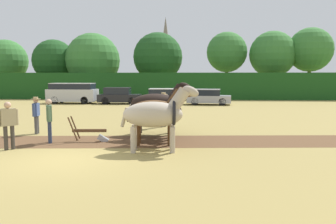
{
  "coord_description": "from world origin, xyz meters",
  "views": [
    {
      "loc": [
        3.87,
        -10.0,
        2.65
      ],
      "look_at": [
        3.09,
        4.11,
        1.1
      ],
      "focal_mm": 35.0,
      "sensor_mm": 36.0,
      "label": 1
    }
  ],
  "objects_px": {
    "tree_left": "(54,61)",
    "tree_center": "(158,57)",
    "draft_horse_trail_left": "(158,110)",
    "draft_horse_trail_right": "(158,104)",
    "tree_center_left": "(93,60)",
    "tree_right": "(273,54)",
    "draft_horse_lead_left": "(156,114)",
    "farmer_at_plow": "(49,117)",
    "parked_car_center_left": "(163,97)",
    "plow": "(93,134)",
    "tree_far_right": "(310,50)",
    "tree_far_left": "(6,61)",
    "parked_car_left": "(119,96)",
    "farmer_onlooker_left": "(8,122)",
    "draft_horse_lead_right": "(157,111)",
    "church_spire": "(166,51)",
    "parked_car_center": "(208,97)",
    "parked_van": "(73,93)",
    "farmer_onlooker_right": "(36,112)",
    "farmer_beside_team": "(163,106)",
    "tree_center_right": "(227,52)"
  },
  "relations": [
    {
      "from": "tree_center_left",
      "to": "tree_far_right",
      "type": "bearing_deg",
      "value": -0.69
    },
    {
      "from": "plow",
      "to": "parked_car_center_left",
      "type": "relative_size",
      "value": 0.43
    },
    {
      "from": "tree_center_left",
      "to": "parked_van",
      "type": "distance_m",
      "value": 12.02
    },
    {
      "from": "parked_van",
      "to": "parked_car_left",
      "type": "height_order",
      "value": "parked_van"
    },
    {
      "from": "parked_car_center_left",
      "to": "parked_van",
      "type": "bearing_deg",
      "value": 175.46
    },
    {
      "from": "parked_car_left",
      "to": "farmer_onlooker_left",
      "type": "bearing_deg",
      "value": -91.09
    },
    {
      "from": "farmer_at_plow",
      "to": "church_spire",
      "type": "bearing_deg",
      "value": 64.44
    },
    {
      "from": "tree_center_left",
      "to": "parked_car_center",
      "type": "distance_m",
      "value": 19.32
    },
    {
      "from": "parked_car_left",
      "to": "parked_car_center",
      "type": "xyz_separation_m",
      "value": [
        8.55,
        -0.55,
        -0.05
      ]
    },
    {
      "from": "tree_center_right",
      "to": "parked_car_left",
      "type": "xyz_separation_m",
      "value": [
        -11.78,
        -12.69,
        -5.01
      ]
    },
    {
      "from": "parked_car_center_left",
      "to": "tree_right",
      "type": "bearing_deg",
      "value": 43.3
    },
    {
      "from": "church_spire",
      "to": "plow",
      "type": "distance_m",
      "value": 63.91
    },
    {
      "from": "tree_left",
      "to": "tree_right",
      "type": "height_order",
      "value": "tree_right"
    },
    {
      "from": "draft_horse_lead_right",
      "to": "draft_horse_trail_left",
      "type": "relative_size",
      "value": 0.88
    },
    {
      "from": "tree_right",
      "to": "farmer_onlooker_left",
      "type": "distance_m",
      "value": 36.47
    },
    {
      "from": "tree_right",
      "to": "tree_far_right",
      "type": "xyz_separation_m",
      "value": [
        4.53,
        -0.47,
        0.49
      ]
    },
    {
      "from": "tree_center",
      "to": "draft_horse_lead_left",
      "type": "height_order",
      "value": "tree_center"
    },
    {
      "from": "tree_center_left",
      "to": "farmer_beside_team",
      "type": "xyz_separation_m",
      "value": [
        11.12,
        -25.97,
        -3.64
      ]
    },
    {
      "from": "tree_right",
      "to": "parked_car_center",
      "type": "relative_size",
      "value": 1.99
    },
    {
      "from": "draft_horse_trail_right",
      "to": "farmer_onlooker_left",
      "type": "relative_size",
      "value": 1.68
    },
    {
      "from": "church_spire",
      "to": "parked_car_center",
      "type": "distance_m",
      "value": 46.82
    },
    {
      "from": "plow",
      "to": "draft_horse_lead_left",
      "type": "bearing_deg",
      "value": -33.6
    },
    {
      "from": "tree_left",
      "to": "parked_car_center",
      "type": "distance_m",
      "value": 23.65
    },
    {
      "from": "draft_horse_trail_left",
      "to": "farmer_onlooker_right",
      "type": "xyz_separation_m",
      "value": [
        -5.67,
        0.87,
        -0.23
      ]
    },
    {
      "from": "draft_horse_lead_right",
      "to": "tree_left",
      "type": "bearing_deg",
      "value": 114.4
    },
    {
      "from": "tree_far_left",
      "to": "parked_van",
      "type": "relative_size",
      "value": 1.6
    },
    {
      "from": "tree_center",
      "to": "draft_horse_trail_left",
      "type": "bearing_deg",
      "value": -85.11
    },
    {
      "from": "tree_center",
      "to": "farmer_onlooker_right",
      "type": "bearing_deg",
      "value": -96.33
    },
    {
      "from": "draft_horse_lead_right",
      "to": "parked_car_center",
      "type": "distance_m",
      "value": 18.42
    },
    {
      "from": "draft_horse_lead_left",
      "to": "tree_far_left",
      "type": "bearing_deg",
      "value": 122.02
    },
    {
      "from": "tree_left",
      "to": "tree_center_left",
      "type": "distance_m",
      "value": 5.32
    },
    {
      "from": "tree_center_right",
      "to": "parked_van",
      "type": "relative_size",
      "value": 1.77
    },
    {
      "from": "draft_horse_lead_right",
      "to": "draft_horse_trail_left",
      "type": "height_order",
      "value": "draft_horse_lead_right"
    },
    {
      "from": "church_spire",
      "to": "parked_van",
      "type": "distance_m",
      "value": 45.83
    },
    {
      "from": "draft_horse_trail_left",
      "to": "farmer_beside_team",
      "type": "xyz_separation_m",
      "value": [
        0.02,
        3.26,
        -0.15
      ]
    },
    {
      "from": "tree_center_left",
      "to": "draft_horse_trail_right",
      "type": "distance_m",
      "value": 30.33
    },
    {
      "from": "farmer_at_plow",
      "to": "tree_right",
      "type": "bearing_deg",
      "value": 36.66
    },
    {
      "from": "tree_center_left",
      "to": "draft_horse_trail_left",
      "type": "bearing_deg",
      "value": -69.21
    },
    {
      "from": "draft_horse_trail_left",
      "to": "draft_horse_trail_right",
      "type": "xyz_separation_m",
      "value": [
        -0.09,
        1.16,
        0.17
      ]
    },
    {
      "from": "draft_horse_trail_right",
      "to": "parked_car_center_left",
      "type": "bearing_deg",
      "value": 89.3
    },
    {
      "from": "tree_right",
      "to": "tree_center",
      "type": "bearing_deg",
      "value": -179.91
    },
    {
      "from": "tree_center",
      "to": "tree_far_right",
      "type": "bearing_deg",
      "value": -1.33
    },
    {
      "from": "tree_far_left",
      "to": "parked_car_center_left",
      "type": "distance_m",
      "value": 26.22
    },
    {
      "from": "tree_center_right",
      "to": "draft_horse_lead_right",
      "type": "relative_size",
      "value": 3.25
    },
    {
      "from": "tree_left",
      "to": "tree_center",
      "type": "xyz_separation_m",
      "value": [
        13.9,
        -0.08,
        0.42
      ]
    },
    {
      "from": "draft_horse_lead_left",
      "to": "farmer_onlooker_left",
      "type": "bearing_deg",
      "value": 176.74
    },
    {
      "from": "draft_horse_lead_left",
      "to": "parked_van",
      "type": "bearing_deg",
      "value": 112.63
    },
    {
      "from": "tree_right",
      "to": "parked_car_left",
      "type": "relative_size",
      "value": 2.05
    },
    {
      "from": "draft_horse_lead_left",
      "to": "farmer_beside_team",
      "type": "xyz_separation_m",
      "value": [
        -0.14,
        5.58,
        -0.24
      ]
    },
    {
      "from": "plow",
      "to": "farmer_at_plow",
      "type": "bearing_deg",
      "value": -172.1
    }
  ]
}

